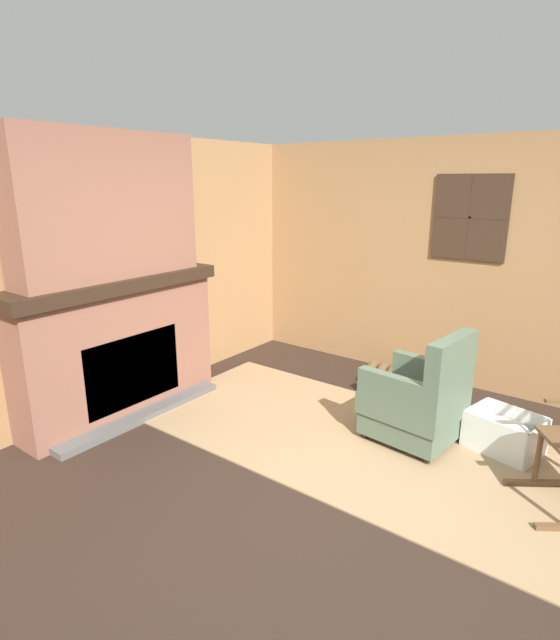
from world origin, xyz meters
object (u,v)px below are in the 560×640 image
object	(u,v)px
laundry_basket	(504,433)
armchair	(418,402)
storage_case	(136,266)
oil_lamp_vase	(35,277)
firewood_stack	(380,374)

from	to	relation	value
laundry_basket	armchair	bearing A→B (deg)	-155.61
storage_case	armchair	bearing A→B (deg)	18.20
oil_lamp_vase	storage_case	distance (m)	0.92
firewood_stack	oil_lamp_vase	bearing A→B (deg)	-119.71
armchair	laundry_basket	size ratio (longest dim) A/B	1.60
armchair	laundry_basket	world-z (taller)	armchair
storage_case	firewood_stack	bearing A→B (deg)	49.34
armchair	firewood_stack	world-z (taller)	armchair
storage_case	oil_lamp_vase	bearing A→B (deg)	-90.01
laundry_basket	storage_case	bearing A→B (deg)	-160.52
firewood_stack	storage_case	size ratio (longest dim) A/B	1.96
laundry_basket	oil_lamp_vase	xyz separation A→B (m)	(-2.98, -1.97, 1.17)
laundry_basket	storage_case	size ratio (longest dim) A/B	2.48
laundry_basket	oil_lamp_vase	world-z (taller)	oil_lamp_vase
firewood_stack	storage_case	xyz separation A→B (m)	(-1.56, -1.81, 1.24)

